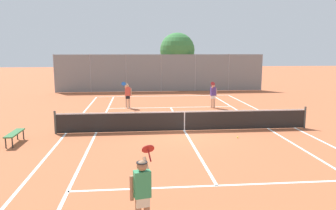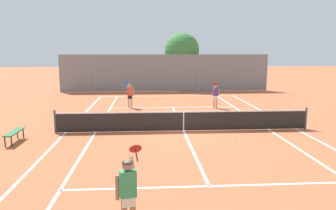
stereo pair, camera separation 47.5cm
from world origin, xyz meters
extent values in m
plane|color=#B25B38|center=(0.00, 0.00, 0.00)|extent=(120.00, 120.00, 0.00)
cube|color=white|center=(0.00, 11.90, 0.00)|extent=(11.00, 0.10, 0.01)
cube|color=white|center=(-5.50, 0.00, 0.00)|extent=(0.10, 23.80, 0.01)
cube|color=white|center=(5.50, 0.00, 0.00)|extent=(0.10, 23.80, 0.01)
cube|color=white|center=(-4.13, 0.00, 0.00)|extent=(0.10, 23.80, 0.01)
cube|color=white|center=(4.13, 0.00, 0.00)|extent=(0.10, 23.80, 0.01)
cube|color=white|center=(0.00, -6.40, 0.00)|extent=(8.26, 0.10, 0.01)
cube|color=white|center=(0.00, 6.40, 0.00)|extent=(8.26, 0.10, 0.01)
cube|color=white|center=(0.00, 0.00, 0.00)|extent=(0.10, 12.80, 0.01)
cylinder|color=#474C47|center=(-5.95, 0.00, 0.53)|extent=(0.10, 0.10, 1.07)
cylinder|color=#474C47|center=(5.95, 0.00, 0.53)|extent=(0.10, 0.10, 1.07)
cube|color=black|center=(0.00, 0.00, 0.46)|extent=(11.90, 0.02, 0.89)
cube|color=white|center=(0.00, 0.00, 0.92)|extent=(11.90, 0.03, 0.06)
cube|color=white|center=(0.00, 0.00, 0.44)|extent=(0.05, 0.03, 0.89)
cube|color=beige|center=(-2.13, -8.66, 0.74)|extent=(0.31, 0.24, 0.24)
cube|color=#338C59|center=(-2.13, -8.66, 1.10)|extent=(0.37, 0.27, 0.56)
sphere|color=#936B4C|center=(-2.13, -8.66, 1.49)|extent=(0.22, 0.22, 0.22)
cylinder|color=black|center=(-2.13, -8.66, 1.56)|extent=(0.23, 0.23, 0.02)
cylinder|color=#936B4C|center=(-2.35, -8.70, 1.04)|extent=(0.08, 0.08, 0.52)
cylinder|color=#936B4C|center=(-2.04, -8.49, 1.39)|extent=(0.18, 0.46, 0.35)
cylinder|color=maroon|center=(-1.97, -8.21, 1.55)|extent=(0.08, 0.25, 0.22)
cylinder|color=maroon|center=(-1.99, -8.09, 1.66)|extent=(0.32, 0.25, 0.23)
cylinder|color=#D8A884|center=(-2.74, 6.48, 0.41)|extent=(0.13, 0.13, 0.82)
cylinder|color=#D8A884|center=(-2.92, 6.47, 0.41)|extent=(0.13, 0.13, 0.82)
cube|color=black|center=(-2.83, 6.48, 0.74)|extent=(0.29, 0.20, 0.24)
cube|color=#D84C3F|center=(-2.83, 6.48, 1.10)|extent=(0.35, 0.22, 0.56)
sphere|color=#D8A884|center=(-2.83, 6.48, 1.49)|extent=(0.22, 0.22, 0.22)
cylinder|color=black|center=(-2.83, 6.48, 1.56)|extent=(0.23, 0.23, 0.02)
cylinder|color=#D8A884|center=(-2.61, 6.49, 1.04)|extent=(0.08, 0.08, 0.52)
cylinder|color=#D8A884|center=(-2.95, 6.33, 1.39)|extent=(0.11, 0.46, 0.35)
cylinder|color=#1E4C99|center=(-3.07, 6.06, 1.55)|extent=(0.05, 0.25, 0.22)
cylinder|color=#1E4C99|center=(-3.06, 5.94, 1.66)|extent=(0.29, 0.21, 0.23)
cylinder|color=#D8A884|center=(2.87, 6.03, 0.41)|extent=(0.13, 0.13, 0.82)
cylinder|color=#D8A884|center=(2.69, 6.00, 0.41)|extent=(0.13, 0.13, 0.82)
cube|color=white|center=(2.78, 6.01, 0.74)|extent=(0.31, 0.23, 0.24)
cube|color=#4C388C|center=(2.78, 6.01, 1.10)|extent=(0.37, 0.26, 0.56)
sphere|color=#D8A884|center=(2.78, 6.01, 1.49)|extent=(0.22, 0.22, 0.22)
cylinder|color=black|center=(2.78, 6.01, 1.56)|extent=(0.23, 0.23, 0.02)
cylinder|color=#D8A884|center=(2.99, 6.05, 1.04)|extent=(0.08, 0.08, 0.52)
cylinder|color=#D8A884|center=(2.67, 5.85, 1.39)|extent=(0.16, 0.46, 0.35)
cylinder|color=maroon|center=(2.59, 5.57, 1.55)|extent=(0.08, 0.25, 0.22)
cylinder|color=maroon|center=(2.61, 5.45, 1.66)|extent=(0.31, 0.24, 0.23)
sphere|color=#D1DB33|center=(1.71, 2.86, 0.03)|extent=(0.07, 0.07, 0.07)
sphere|color=#D1DB33|center=(2.12, -1.51, 0.03)|extent=(0.07, 0.07, 0.07)
sphere|color=#D1DB33|center=(1.04, 3.35, 0.03)|extent=(0.07, 0.07, 0.07)
sphere|color=#D1DB33|center=(-4.57, 10.94, 0.03)|extent=(0.07, 0.07, 0.07)
cube|color=#2D6638|center=(-7.22, -1.47, 0.44)|extent=(0.36, 1.50, 0.05)
cylinder|color=#262626|center=(-7.10, -0.83, 0.21)|extent=(0.05, 0.05, 0.41)
cylinder|color=#262626|center=(-7.10, -2.10, 0.21)|extent=(0.05, 0.05, 0.41)
cylinder|color=#262626|center=(-7.35, -0.83, 0.21)|extent=(0.05, 0.05, 0.41)
cylinder|color=#262626|center=(-7.35, -2.10, 0.21)|extent=(0.05, 0.05, 0.41)
cylinder|color=gray|center=(-9.52, 14.98, 1.70)|extent=(0.08, 0.08, 3.40)
cylinder|color=gray|center=(-6.35, 14.98, 1.70)|extent=(0.08, 0.08, 3.40)
cylinder|color=gray|center=(-3.17, 14.98, 1.70)|extent=(0.08, 0.08, 3.40)
cylinder|color=gray|center=(0.00, 14.98, 1.70)|extent=(0.08, 0.08, 3.40)
cylinder|color=gray|center=(3.17, 14.98, 1.70)|extent=(0.08, 0.08, 3.40)
cylinder|color=gray|center=(6.35, 14.98, 1.70)|extent=(0.08, 0.08, 3.40)
cylinder|color=gray|center=(9.52, 14.98, 1.70)|extent=(0.08, 0.08, 3.40)
cube|color=slate|center=(0.00, 14.98, 1.70)|extent=(19.05, 0.02, 3.36)
cylinder|color=brown|center=(1.70, 16.61, 1.30)|extent=(0.23, 0.23, 2.59)
sphere|color=#387A3D|center=(1.70, 16.61, 3.76)|extent=(3.33, 3.33, 3.33)
sphere|color=#387A3D|center=(1.27, 16.85, 3.34)|extent=(1.89, 1.89, 1.89)
camera|label=1|loc=(-2.21, -14.98, 3.80)|focal=35.00mm
camera|label=2|loc=(-1.73, -15.01, 3.80)|focal=35.00mm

